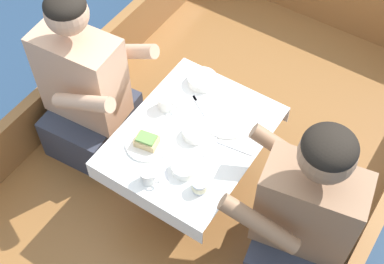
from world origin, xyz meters
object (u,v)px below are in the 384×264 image
at_px(person_starboard, 303,218).
at_px(coffee_cup_starboard, 148,176).
at_px(sandwich, 147,141).
at_px(person_port, 86,92).
at_px(coffee_cup_port, 166,102).
at_px(tin_can, 200,186).

relative_size(person_starboard, coffee_cup_starboard, 10.35).
distance_m(sandwich, coffee_cup_starboard, 0.18).
distance_m(person_port, coffee_cup_starboard, 0.64).
bearing_deg(coffee_cup_starboard, person_starboard, 20.06).
relative_size(person_port, sandwich, 8.87).
bearing_deg(coffee_cup_port, sandwich, -76.52).
relative_size(coffee_cup_port, tin_can, 1.55).
height_order(sandwich, coffee_cup_starboard, coffee_cup_starboard).
distance_m(coffee_cup_port, coffee_cup_starboard, 0.41).
relative_size(person_starboard, sandwich, 8.69).
relative_size(sandwich, coffee_cup_port, 1.07).
bearing_deg(person_starboard, tin_can, 8.71).
bearing_deg(sandwich, person_port, 165.22).
xyz_separation_m(sandwich, coffee_cup_port, (-0.05, 0.23, 0.00)).
bearing_deg(sandwich, tin_can, -11.46).
bearing_deg(person_starboard, sandwich, -4.16).
distance_m(person_starboard, tin_can, 0.45).
bearing_deg(coffee_cup_port, tin_can, -38.12).
bearing_deg(coffee_cup_port, person_starboard, -10.48).
height_order(sandwich, coffee_cup_port, coffee_cup_port).
relative_size(person_starboard, tin_can, 14.32).
xyz_separation_m(person_port, tin_can, (0.78, -0.19, 0.08)).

